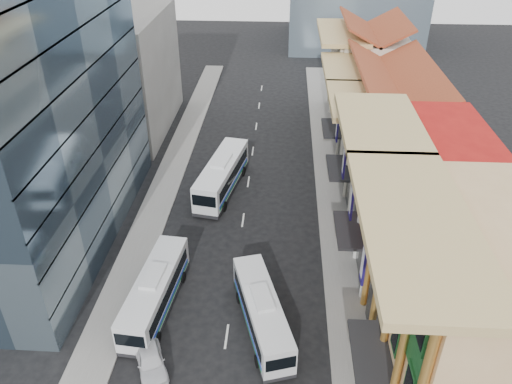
# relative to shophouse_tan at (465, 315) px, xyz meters

# --- Properties ---
(sidewalk_right) EXTENTS (3.00, 90.00, 0.15)m
(sidewalk_right) POSITION_rel_shophouse_tan_xyz_m (-5.50, 17.00, -5.92)
(sidewalk_right) COLOR slate
(sidewalk_right) RESTS_ON ground
(sidewalk_left) EXTENTS (3.00, 90.00, 0.15)m
(sidewalk_left) POSITION_rel_shophouse_tan_xyz_m (-22.50, 17.00, -5.92)
(sidewalk_left) COLOR slate
(sidewalk_left) RESTS_ON ground
(shophouse_tan) EXTENTS (8.00, 14.00, 12.00)m
(shophouse_tan) POSITION_rel_shophouse_tan_xyz_m (0.00, 0.00, 0.00)
(shophouse_tan) COLOR tan
(shophouse_tan) RESTS_ON ground
(shophouse_red) EXTENTS (8.00, 10.00, 12.00)m
(shophouse_red) POSITION_rel_shophouse_tan_xyz_m (0.00, 12.00, 0.00)
(shophouse_red) COLOR #AD1813
(shophouse_red) RESTS_ON ground
(shophouse_cream_near) EXTENTS (8.00, 9.00, 10.00)m
(shophouse_cream_near) POSITION_rel_shophouse_tan_xyz_m (0.00, 21.50, -1.00)
(shophouse_cream_near) COLOR beige
(shophouse_cream_near) RESTS_ON ground
(shophouse_cream_mid) EXTENTS (8.00, 9.00, 10.00)m
(shophouse_cream_mid) POSITION_rel_shophouse_tan_xyz_m (0.00, 30.50, -1.00)
(shophouse_cream_mid) COLOR beige
(shophouse_cream_mid) RESTS_ON ground
(shophouse_cream_far) EXTENTS (8.00, 12.00, 11.00)m
(shophouse_cream_far) POSITION_rel_shophouse_tan_xyz_m (0.00, 41.00, -0.50)
(shophouse_cream_far) COLOR beige
(shophouse_cream_far) RESTS_ON ground
(office_tower) EXTENTS (12.00, 26.00, 30.00)m
(office_tower) POSITION_rel_shophouse_tan_xyz_m (-31.00, 14.00, 9.00)
(office_tower) COLOR #3E5263
(office_tower) RESTS_ON ground
(office_block_far) EXTENTS (10.00, 18.00, 14.00)m
(office_block_far) POSITION_rel_shophouse_tan_xyz_m (-30.00, 37.00, 1.00)
(office_block_far) COLOR gray
(office_block_far) RESTS_ON ground
(bus_left_near) EXTENTS (3.26, 10.07, 3.17)m
(bus_left_near) POSITION_rel_shophouse_tan_xyz_m (-19.41, 5.50, -4.41)
(bus_left_near) COLOR silver
(bus_left_near) RESTS_ON ground
(bus_left_far) EXTENTS (4.58, 11.45, 3.58)m
(bus_left_far) POSITION_rel_shophouse_tan_xyz_m (-16.50, 22.20, -4.21)
(bus_left_far) COLOR silver
(bus_left_far) RESTS_ON ground
(bus_right) EXTENTS (4.87, 9.71, 3.04)m
(bus_right) POSITION_rel_shophouse_tan_xyz_m (-11.61, 3.95, -4.48)
(bus_right) COLOR silver
(bus_right) RESTS_ON ground
(sedan_left) EXTENTS (3.32, 4.60, 1.45)m
(sedan_left) POSITION_rel_shophouse_tan_xyz_m (-18.58, 0.17, -5.27)
(sedan_left) COLOR silver
(sedan_left) RESTS_ON ground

